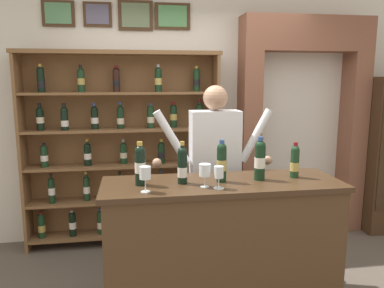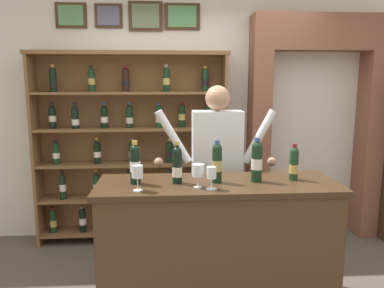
% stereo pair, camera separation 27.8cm
% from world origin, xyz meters
% --- Properties ---
extents(back_wall, '(12.00, 0.19, 3.40)m').
position_xyz_m(back_wall, '(-0.00, 1.62, 1.70)').
color(back_wall, silver).
rests_on(back_wall, ground).
extents(wine_shelf, '(2.06, 0.31, 2.05)m').
position_xyz_m(wine_shelf, '(-0.71, 1.39, 1.07)').
color(wine_shelf, brown).
rests_on(wine_shelf, ground).
extents(archway_doorway, '(1.46, 0.45, 2.44)m').
position_xyz_m(archway_doorway, '(1.31, 1.48, 1.39)').
color(archway_doorway, brown).
rests_on(archway_doorway, ground).
extents(tasting_counter, '(1.76, 0.59, 1.03)m').
position_xyz_m(tasting_counter, '(0.04, -0.00, 0.51)').
color(tasting_counter, '#4C331E').
rests_on(tasting_counter, ground).
extents(shopkeeper, '(1.08, 0.22, 1.71)m').
position_xyz_m(shopkeeper, '(0.11, 0.56, 1.07)').
color(shopkeeper, '#2D3347').
rests_on(shopkeeper, ground).
extents(tasting_bottle_rosso, '(0.08, 0.08, 0.31)m').
position_xyz_m(tasting_bottle_rosso, '(-0.55, 0.01, 1.18)').
color(tasting_bottle_rosso, black).
rests_on(tasting_bottle_rosso, tasting_counter).
extents(tasting_bottle_vin_santo, '(0.07, 0.07, 0.31)m').
position_xyz_m(tasting_bottle_vin_santo, '(-0.25, 0.00, 1.16)').
color(tasting_bottle_vin_santo, black).
rests_on(tasting_bottle_vin_santo, tasting_counter).
extents(tasting_bottle_brunello, '(0.07, 0.07, 0.31)m').
position_xyz_m(tasting_bottle_brunello, '(0.03, -0.00, 1.18)').
color(tasting_bottle_brunello, black).
rests_on(tasting_bottle_brunello, tasting_counter).
extents(tasting_bottle_prosecco, '(0.08, 0.08, 0.32)m').
position_xyz_m(tasting_bottle_prosecco, '(0.33, 0.01, 1.18)').
color(tasting_bottle_prosecco, black).
rests_on(tasting_bottle_prosecco, tasting_counter).
extents(tasting_bottle_bianco, '(0.07, 0.07, 0.27)m').
position_xyz_m(tasting_bottle_bianco, '(0.61, 0.03, 1.15)').
color(tasting_bottle_bianco, '#19381E').
rests_on(tasting_bottle_bianco, tasting_counter).
extents(wine_glass_center, '(0.08, 0.08, 0.17)m').
position_xyz_m(wine_glass_center, '(-0.52, -0.17, 1.15)').
color(wine_glass_center, silver).
rests_on(wine_glass_center, tasting_counter).
extents(wine_glass_left, '(0.07, 0.07, 0.16)m').
position_xyz_m(wine_glass_left, '(-0.03, -0.17, 1.13)').
color(wine_glass_left, silver).
rests_on(wine_glass_left, tasting_counter).
extents(wine_glass_spare, '(0.08, 0.08, 0.16)m').
position_xyz_m(wine_glass_spare, '(-0.11, -0.12, 1.14)').
color(wine_glass_spare, silver).
rests_on(wine_glass_spare, tasting_counter).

